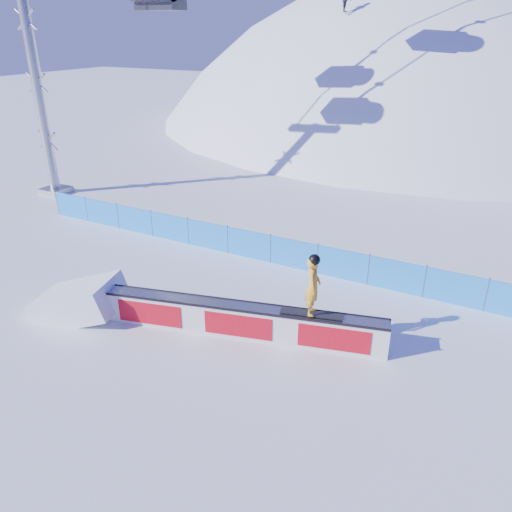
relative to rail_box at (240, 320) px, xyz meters
The scene contains 6 objects.
ground 2.62m from the rail_box, 167.16° to the left, with size 160.00×160.00×0.00m, color white.
snow_hill 46.49m from the rail_box, 93.36° to the left, with size 64.00×64.00×64.00m.
safety_fence 5.66m from the rail_box, 116.27° to the left, with size 22.05×0.05×1.30m.
rail_box is the anchor object (origin of this frame).
snow_ramp 5.57m from the rail_box, 165.81° to the right, with size 2.72×1.81×1.02m, color white, non-canonical shape.
snowboarder 2.62m from the rail_box, 14.19° to the left, with size 1.86×0.77×1.92m.
Camera 1 is at (9.06, -11.84, 8.74)m, focal length 35.00 mm.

